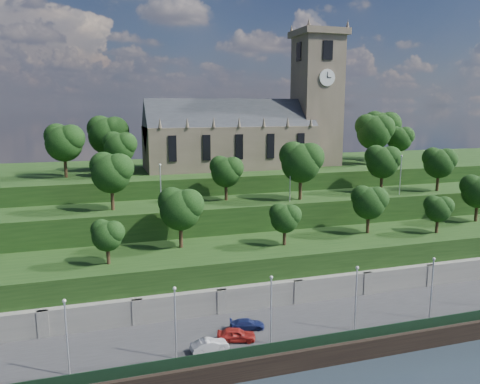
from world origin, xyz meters
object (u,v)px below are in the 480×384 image
object	(u,v)px
car_left	(236,335)
car_right	(247,324)
car_middle	(209,345)
church	(254,128)

from	to	relation	value
car_left	car_right	world-z (taller)	car_left
car_right	car_middle	bearing A→B (deg)	134.67
car_left	car_right	bearing A→B (deg)	-24.19
car_left	car_middle	xyz separation A→B (m)	(-3.24, -1.25, -0.06)
car_left	car_middle	distance (m)	3.47
church	car_right	xyz separation A→B (m)	(-14.10, -39.53, -19.95)
car_middle	car_left	bearing A→B (deg)	-74.29
car_left	car_right	size ratio (longest dim) A/B	1.05
church	car_right	size ratio (longest dim) A/B	9.81
car_middle	car_right	size ratio (longest dim) A/B	0.99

